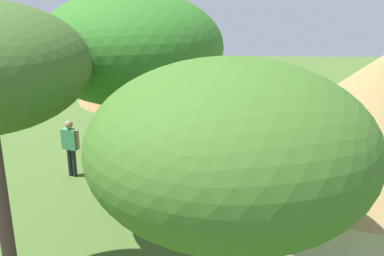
% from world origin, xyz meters
% --- Properties ---
extents(ground_plane, '(36.00, 36.00, 0.00)m').
position_xyz_m(ground_plane, '(0.00, 0.00, 0.00)').
color(ground_plane, '#47662A').
extents(thatched_hut, '(5.64, 5.64, 4.19)m').
position_xyz_m(thatched_hut, '(-3.25, 5.34, 2.27)').
color(thatched_hut, beige).
rests_on(thatched_hut, ground_plane).
extents(shade_umbrella, '(3.31, 3.31, 3.03)m').
position_xyz_m(shade_umbrella, '(2.10, 2.00, 2.64)').
color(shade_umbrella, brown).
rests_on(shade_umbrella, ground_plane).
extents(patio_dining_table, '(1.62, 0.97, 0.74)m').
position_xyz_m(patio_dining_table, '(2.10, 2.00, 0.66)').
color(patio_dining_table, silver).
rests_on(patio_dining_table, ground_plane).
extents(patio_chair_east_end, '(0.60, 0.60, 0.90)m').
position_xyz_m(patio_chair_east_end, '(3.15, 2.78, 0.52)').
color(patio_chair_east_end, silver).
rests_on(patio_chair_east_end, ground_plane).
extents(patio_chair_near_hut, '(0.58, 0.59, 0.90)m').
position_xyz_m(patio_chair_near_hut, '(0.94, 2.61, 0.52)').
color(patio_chair_near_hut, silver).
rests_on(patio_chair_near_hut, ground_plane).
extents(patio_chair_west_end, '(0.45, 0.43, 0.90)m').
position_xyz_m(patio_chair_west_end, '(2.07, 0.69, 0.52)').
color(patio_chair_west_end, silver).
rests_on(patio_chair_west_end, ground_plane).
extents(guest_beside_umbrella, '(0.57, 0.34, 1.67)m').
position_xyz_m(guest_beside_umbrella, '(4.09, 2.22, 1.00)').
color(guest_beside_umbrella, black).
rests_on(guest_beside_umbrella, ground_plane).
extents(standing_watcher, '(0.50, 0.49, 1.78)m').
position_xyz_m(standing_watcher, '(-1.30, -1.45, 1.07)').
color(standing_watcher, black).
rests_on(standing_watcher, ground_plane).
extents(striped_lounge_chair, '(0.64, 0.87, 0.63)m').
position_xyz_m(striped_lounge_chair, '(-1.22, -0.01, 0.25)').
color(striped_lounge_chair, '#CF5940').
rests_on(striped_lounge_chair, ground_plane).
extents(zebra_nearest_camera, '(1.20, 2.18, 1.53)m').
position_xyz_m(zebra_nearest_camera, '(-3.28, -1.42, 0.99)').
color(zebra_nearest_camera, silver).
rests_on(zebra_nearest_camera, ground_plane).
extents(zebra_by_umbrella, '(1.62, 1.80, 1.53)m').
position_xyz_m(zebra_by_umbrella, '(1.54, -2.13, 0.99)').
color(zebra_by_umbrella, silver).
rests_on(zebra_by_umbrella, ground_plane).
extents(acacia_tree_right_background, '(3.87, 3.87, 5.27)m').
position_xyz_m(acacia_tree_right_background, '(1.80, 4.70, 4.10)').
color(acacia_tree_right_background, '#464129').
rests_on(acacia_tree_right_background, ground_plane).
extents(acacia_tree_left_background, '(3.56, 3.56, 4.64)m').
position_xyz_m(acacia_tree_left_background, '(-0.18, 8.88, 3.56)').
color(acacia_tree_left_background, brown).
rests_on(acacia_tree_left_background, ground_plane).
extents(brick_patio_kerb, '(1.60, 2.65, 0.08)m').
position_xyz_m(brick_patio_kerb, '(2.88, -3.34, 0.04)').
color(brick_patio_kerb, '#97574D').
rests_on(brick_patio_kerb, ground_plane).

